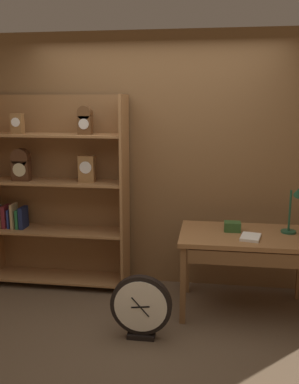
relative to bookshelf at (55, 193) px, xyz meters
The scene contains 8 objects.
ground_plane 1.85m from the bookshelf, 48.01° to the right, with size 10.00×10.00×0.00m, color brown.
back_wood_panel 1.12m from the bookshelf, 11.33° to the left, with size 4.80×0.05×2.60m, color brown.
bookshelf is the anchor object (origin of this frame).
workbench 2.00m from the bookshelf, 11.28° to the right, with size 1.20×0.73×0.75m.
desk_lamp 2.37m from the bookshelf, ahead, with size 0.20×0.20×0.46m.
toolbox_small 1.84m from the bookshelf, ahead, with size 0.15×0.12×0.09m, color #2D5123.
open_repair_manual 2.03m from the bookshelf, 14.08° to the right, with size 0.16×0.22×0.03m, color silver.
round_clock_large 1.61m from the bookshelf, 42.39° to the right, with size 0.51×0.11×0.55m.
Camera 1 is at (0.55, -2.97, 1.92)m, focal length 39.94 mm.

